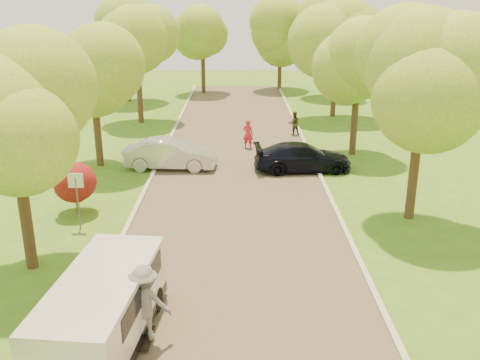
{
  "coord_description": "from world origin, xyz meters",
  "views": [
    {
      "loc": [
        0.09,
        -14.33,
        8.17
      ],
      "look_at": [
        0.18,
        5.79,
        1.3
      ],
      "focal_mm": 40.0,
      "sensor_mm": 36.0,
      "label": 1
    }
  ],
  "objects_px": {
    "dark_sedan": "(303,157)",
    "person_striped": "(248,134)",
    "minivan": "(103,309)",
    "street_sign": "(76,189)",
    "longboard": "(147,338)",
    "person_olive": "(294,123)",
    "skateboarder": "(145,303)",
    "silver_sedan": "(170,154)"
  },
  "relations": [
    {
      "from": "street_sign",
      "to": "skateboarder",
      "type": "bearing_deg",
      "value": -62.61
    },
    {
      "from": "dark_sedan",
      "to": "longboard",
      "type": "bearing_deg",
      "value": 154.6
    },
    {
      "from": "dark_sedan",
      "to": "person_olive",
      "type": "xyz_separation_m",
      "value": [
        0.3,
        7.28,
        0.05
      ]
    },
    {
      "from": "street_sign",
      "to": "silver_sedan",
      "type": "relative_size",
      "value": 0.47
    },
    {
      "from": "silver_sedan",
      "to": "person_olive",
      "type": "bearing_deg",
      "value": -41.35
    },
    {
      "from": "street_sign",
      "to": "minivan",
      "type": "relative_size",
      "value": 0.42
    },
    {
      "from": "dark_sedan",
      "to": "skateboarder",
      "type": "xyz_separation_m",
      "value": [
        -5.49,
        -14.01,
        0.42
      ]
    },
    {
      "from": "longboard",
      "to": "person_olive",
      "type": "relative_size",
      "value": 0.68
    },
    {
      "from": "street_sign",
      "to": "person_striped",
      "type": "bearing_deg",
      "value": 60.07
    },
    {
      "from": "dark_sedan",
      "to": "person_striped",
      "type": "distance_m",
      "value": 4.94
    },
    {
      "from": "street_sign",
      "to": "person_striped",
      "type": "relative_size",
      "value": 1.31
    },
    {
      "from": "street_sign",
      "to": "skateboarder",
      "type": "distance_m",
      "value": 7.85
    },
    {
      "from": "street_sign",
      "to": "longboard",
      "type": "relative_size",
      "value": 2.13
    },
    {
      "from": "person_striped",
      "to": "person_olive",
      "type": "height_order",
      "value": "person_striped"
    },
    {
      "from": "silver_sedan",
      "to": "person_striped",
      "type": "bearing_deg",
      "value": -42.57
    },
    {
      "from": "skateboarder",
      "to": "minivan",
      "type": "bearing_deg",
      "value": 5.05
    },
    {
      "from": "longboard",
      "to": "person_striped",
      "type": "relative_size",
      "value": 0.61
    },
    {
      "from": "silver_sedan",
      "to": "longboard",
      "type": "height_order",
      "value": "silver_sedan"
    },
    {
      "from": "minivan",
      "to": "dark_sedan",
      "type": "bearing_deg",
      "value": 71.09
    },
    {
      "from": "longboard",
      "to": "skateboarder",
      "type": "height_order",
      "value": "skateboarder"
    },
    {
      "from": "dark_sedan",
      "to": "longboard",
      "type": "xyz_separation_m",
      "value": [
        -5.49,
        -14.01,
        -0.59
      ]
    },
    {
      "from": "person_olive",
      "to": "person_striped",
      "type": "bearing_deg",
      "value": 30.79
    },
    {
      "from": "dark_sedan",
      "to": "street_sign",
      "type": "bearing_deg",
      "value": 123.78
    },
    {
      "from": "person_olive",
      "to": "longboard",
      "type": "bearing_deg",
      "value": 58.98
    },
    {
      "from": "minivan",
      "to": "person_olive",
      "type": "distance_m",
      "value": 22.41
    },
    {
      "from": "street_sign",
      "to": "longboard",
      "type": "distance_m",
      "value": 7.97
    },
    {
      "from": "silver_sedan",
      "to": "skateboarder",
      "type": "distance_m",
      "value": 14.43
    },
    {
      "from": "street_sign",
      "to": "silver_sedan",
      "type": "bearing_deg",
      "value": 71.4
    },
    {
      "from": "street_sign",
      "to": "longboard",
      "type": "height_order",
      "value": "street_sign"
    },
    {
      "from": "person_striped",
      "to": "silver_sedan",
      "type": "bearing_deg",
      "value": 57.2
    },
    {
      "from": "street_sign",
      "to": "minivan",
      "type": "xyz_separation_m",
      "value": [
        2.6,
        -7.03,
        -0.58
      ]
    },
    {
      "from": "street_sign",
      "to": "longboard",
      "type": "xyz_separation_m",
      "value": [
        3.61,
        -6.96,
        -1.45
      ]
    },
    {
      "from": "dark_sedan",
      "to": "silver_sedan",
      "type": "bearing_deg",
      "value": 82.76
    },
    {
      "from": "street_sign",
      "to": "skateboarder",
      "type": "xyz_separation_m",
      "value": [
        3.61,
        -6.96,
        -0.45
      ]
    },
    {
      "from": "silver_sedan",
      "to": "dark_sedan",
      "type": "distance_m",
      "value": 6.61
    },
    {
      "from": "silver_sedan",
      "to": "person_striped",
      "type": "relative_size",
      "value": 2.75
    },
    {
      "from": "silver_sedan",
      "to": "person_olive",
      "type": "height_order",
      "value": "silver_sedan"
    },
    {
      "from": "skateboarder",
      "to": "silver_sedan",
      "type": "bearing_deg",
      "value": -84.36
    },
    {
      "from": "silver_sedan",
      "to": "dark_sedan",
      "type": "xyz_separation_m",
      "value": [
        6.6,
        -0.38,
        -0.06
      ]
    },
    {
      "from": "minivan",
      "to": "silver_sedan",
      "type": "xyz_separation_m",
      "value": [
        -0.1,
        14.45,
        -0.23
      ]
    },
    {
      "from": "skateboarder",
      "to": "person_striped",
      "type": "bearing_deg",
      "value": -97.69
    },
    {
      "from": "minivan",
      "to": "skateboarder",
      "type": "bearing_deg",
      "value": 9.67
    }
  ]
}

